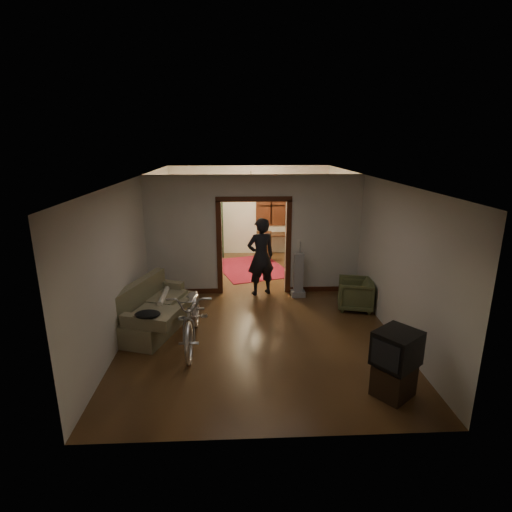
{
  "coord_description": "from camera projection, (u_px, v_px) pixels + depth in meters",
  "views": [
    {
      "loc": [
        -0.39,
        -8.34,
        3.52
      ],
      "look_at": [
        0.0,
        -0.3,
        1.2
      ],
      "focal_mm": 28.0,
      "sensor_mm": 36.0,
      "label": 1
    }
  ],
  "objects": [
    {
      "name": "partition_wall",
      "position": [
        254.0,
        235.0,
        9.33
      ],
      "size": [
        5.0,
        0.14,
        2.8
      ],
      "primitive_type": "cube",
      "color": "beige",
      "rests_on": "floor"
    },
    {
      "name": "light_switch",
      "position": [
        299.0,
        242.0,
        9.34
      ],
      "size": [
        0.08,
        0.01,
        0.12
      ],
      "primitive_type": "cube",
      "color": "silver",
      "rests_on": "partition_wall"
    },
    {
      "name": "wall_back",
      "position": [
        249.0,
        210.0,
        12.68
      ],
      "size": [
        5.0,
        0.02,
        2.8
      ],
      "primitive_type": "cube",
      "color": "beige",
      "rests_on": "floor"
    },
    {
      "name": "globe",
      "position": [
        207.0,
        195.0,
        12.16
      ],
      "size": [
        0.28,
        0.28,
        0.28
      ],
      "primitive_type": "sphere",
      "color": "#1E5972",
      "rests_on": "locker"
    },
    {
      "name": "door_casing",
      "position": [
        254.0,
        248.0,
        9.41
      ],
      "size": [
        1.74,
        0.2,
        2.32
      ],
      "primitive_type": "cube",
      "color": "#3A190D",
      "rests_on": "floor"
    },
    {
      "name": "wall_right",
      "position": [
        369.0,
        242.0,
        8.72
      ],
      "size": [
        0.02,
        8.5,
        2.8
      ],
      "primitive_type": "cube",
      "color": "beige",
      "rests_on": "floor"
    },
    {
      "name": "oriental_rug",
      "position": [
        251.0,
        268.0,
        11.49
      ],
      "size": [
        2.37,
        2.74,
        0.02
      ],
      "primitive_type": "cube",
      "rotation": [
        0.0,
        0.0,
        0.3
      ],
      "color": "maroon",
      "rests_on": "floor"
    },
    {
      "name": "rolled_paper",
      "position": [
        163.0,
        296.0,
        8.0
      ],
      "size": [
        0.11,
        0.87,
        0.11
      ],
      "primitive_type": "cylinder",
      "rotation": [
        1.57,
        0.0,
        0.0
      ],
      "color": "beige",
      "rests_on": "sofa"
    },
    {
      "name": "locker",
      "position": [
        208.0,
        228.0,
        12.45
      ],
      "size": [
        0.94,
        0.59,
        1.8
      ],
      "primitive_type": "cube",
      "rotation": [
        0.0,
        0.0,
        0.1
      ],
      "color": "black",
      "rests_on": "floor"
    },
    {
      "name": "chandelier",
      "position": [
        251.0,
        186.0,
        10.74
      ],
      "size": [
        0.24,
        0.24,
        0.24
      ],
      "primitive_type": "sphere",
      "color": "#FFE0A5",
      "rests_on": "ceiling"
    },
    {
      "name": "ceiling",
      "position": [
        255.0,
        177.0,
        8.22
      ],
      "size": [
        5.0,
        8.5,
        0.01
      ],
      "primitive_type": "cube",
      "color": "white",
      "rests_on": "floor"
    },
    {
      "name": "person",
      "position": [
        261.0,
        257.0,
        9.32
      ],
      "size": [
        0.78,
        0.64,
        1.84
      ],
      "primitive_type": "imported",
      "rotation": [
        0.0,
        0.0,
        3.49
      ],
      "color": "black",
      "rests_on": "floor"
    },
    {
      "name": "crt_tv",
      "position": [
        397.0,
        348.0,
        5.55
      ],
      "size": [
        0.77,
        0.76,
        0.5
      ],
      "primitive_type": "cube",
      "rotation": [
        0.0,
        0.0,
        0.66
      ],
      "color": "black",
      "rests_on": "tv_stand"
    },
    {
      "name": "tv_stand",
      "position": [
        393.0,
        381.0,
        5.69
      ],
      "size": [
        0.68,
        0.67,
        0.46
      ],
      "primitive_type": "cube",
      "rotation": [
        0.0,
        0.0,
        0.66
      ],
      "color": "black",
      "rests_on": "floor"
    },
    {
      "name": "far_window",
      "position": [
        271.0,
        206.0,
        12.64
      ],
      "size": [
        0.98,
        0.06,
        1.28
      ],
      "primitive_type": "cube",
      "color": "black",
      "rests_on": "wall_back"
    },
    {
      "name": "desk",
      "position": [
        280.0,
        245.0,
        12.69
      ],
      "size": [
        0.95,
        0.54,
        0.7
      ],
      "primitive_type": "cube",
      "rotation": [
        0.0,
        0.0,
        -0.01
      ],
      "color": "black",
      "rests_on": "floor"
    },
    {
      "name": "vacuum",
      "position": [
        298.0,
        275.0,
        9.28
      ],
      "size": [
        0.33,
        0.26,
        1.05
      ],
      "primitive_type": "cube",
      "rotation": [
        0.0,
        0.0,
        -0.01
      ],
      "color": "gray",
      "rests_on": "floor"
    },
    {
      "name": "floor",
      "position": [
        255.0,
        303.0,
        8.99
      ],
      "size": [
        5.0,
        8.5,
        0.01
      ],
      "primitive_type": "cube",
      "color": "#3A2312",
      "rests_on": "ground"
    },
    {
      "name": "bicycle",
      "position": [
        193.0,
        315.0,
        7.1
      ],
      "size": [
        0.77,
        2.11,
        1.1
      ],
      "primitive_type": "imported",
      "rotation": [
        0.0,
        0.0,
        0.02
      ],
      "color": "silver",
      "rests_on": "floor"
    },
    {
      "name": "sofa",
      "position": [
        156.0,
        305.0,
        7.73
      ],
      "size": [
        1.47,
        2.17,
        0.92
      ],
      "primitive_type": "cube",
      "rotation": [
        0.0,
        0.0,
        -0.31
      ],
      "color": "#6B6747",
      "rests_on": "floor"
    },
    {
      "name": "armchair",
      "position": [
        355.0,
        294.0,
        8.64
      ],
      "size": [
        0.88,
        0.87,
        0.67
      ],
      "primitive_type": "imported",
      "rotation": [
        0.0,
        0.0,
        -1.81
      ],
      "color": "#4B522E",
      "rests_on": "floor"
    },
    {
      "name": "jacket",
      "position": [
        148.0,
        314.0,
        6.8
      ],
      "size": [
        0.43,
        0.33,
        0.13
      ],
      "primitive_type": "ellipsoid",
      "color": "black",
      "rests_on": "sofa"
    },
    {
      "name": "desk_chair",
      "position": [
        263.0,
        246.0,
        12.0
      ],
      "size": [
        0.53,
        0.53,
        0.99
      ],
      "primitive_type": "cube",
      "rotation": [
        0.0,
        0.0,
        0.23
      ],
      "color": "black",
      "rests_on": "floor"
    },
    {
      "name": "wall_left",
      "position": [
        138.0,
        245.0,
        8.49
      ],
      "size": [
        0.02,
        8.5,
        2.8
      ],
      "primitive_type": "cube",
      "color": "beige",
      "rests_on": "floor"
    }
  ]
}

